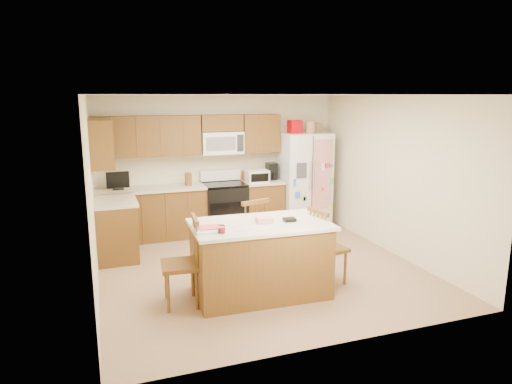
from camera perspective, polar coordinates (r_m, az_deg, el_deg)
name	(u,v)px	position (r m, az deg, el deg)	size (l,w,h in m)	color
ground	(259,268)	(6.82, 0.43, -9.44)	(4.50, 4.50, 0.00)	#88684C
room_shell	(260,171)	(6.44, 0.45, 2.59)	(4.60, 4.60, 2.52)	beige
cabinetry	(171,189)	(8.01, -10.55, 0.43)	(3.36, 1.56, 2.15)	brown
stove	(224,207)	(8.44, -4.00, -1.87)	(0.76, 0.65, 1.13)	black
refrigerator	(303,179)	(8.83, 5.96, 1.67)	(0.90, 0.79, 2.04)	white
island	(260,258)	(5.82, 0.53, -8.29)	(1.75, 1.06, 1.03)	brown
windsor_chair_left	(183,264)	(5.60, -9.14, -8.87)	(0.48, 0.50, 1.09)	brown
windsor_chair_back	(249,237)	(6.51, -0.86, -5.68)	(0.57, 0.56, 1.09)	brown
windsor_chair_right	(326,248)	(6.22, 8.77, -6.93)	(0.50, 0.51, 1.04)	brown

